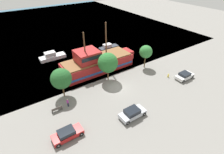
# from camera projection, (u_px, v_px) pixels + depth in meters

# --- Properties ---
(ground_plane) EXTENTS (160.00, 160.00, 0.00)m
(ground_plane) POSITION_uv_depth(u_px,v_px,m) (117.00, 87.00, 33.00)
(ground_plane) COLOR gray
(water_surface) EXTENTS (80.00, 80.00, 0.00)m
(water_surface) POSITION_uv_depth(u_px,v_px,m) (47.00, 28.00, 63.51)
(water_surface) COLOR #38667F
(water_surface) RESTS_ON ground
(pirate_ship) EXTENTS (16.63, 5.40, 10.00)m
(pirate_ship) POSITION_uv_depth(u_px,v_px,m) (97.00, 62.00, 37.51)
(pirate_ship) COLOR #A31E1E
(pirate_ship) RESTS_ON water_surface
(moored_boat_dockside) EXTENTS (5.40, 1.82, 1.84)m
(moored_boat_dockside) POSITION_uv_depth(u_px,v_px,m) (108.00, 48.00, 46.65)
(moored_boat_dockside) COLOR #2D333D
(moored_boat_dockside) RESTS_ON water_surface
(moored_boat_outer) EXTENTS (6.12, 2.12, 1.88)m
(moored_boat_outer) POSITION_uv_depth(u_px,v_px,m) (52.00, 56.00, 42.41)
(moored_boat_outer) COLOR silver
(moored_boat_outer) RESTS_ON water_surface
(parked_car_curb_front) EXTENTS (4.15, 1.92, 1.48)m
(parked_car_curb_front) POSITION_uv_depth(u_px,v_px,m) (132.00, 113.00, 26.33)
(parked_car_curb_front) COLOR #B7BCC6
(parked_car_curb_front) RESTS_ON ground_plane
(parked_car_curb_mid) EXTENTS (3.91, 1.90, 1.36)m
(parked_car_curb_mid) POSITION_uv_depth(u_px,v_px,m) (185.00, 76.00, 35.16)
(parked_car_curb_mid) COLOR white
(parked_car_curb_mid) RESTS_ON ground_plane
(parked_car_curb_rear) EXTENTS (4.12, 1.80, 1.38)m
(parked_car_curb_rear) POSITION_uv_depth(u_px,v_px,m) (67.00, 134.00, 23.18)
(parked_car_curb_rear) COLOR #B21E1E
(parked_car_curb_rear) RESTS_ON ground_plane
(fire_hydrant) EXTENTS (0.42, 0.25, 0.76)m
(fire_hydrant) POSITION_uv_depth(u_px,v_px,m) (168.00, 75.00, 35.73)
(fire_hydrant) COLOR yellow
(fire_hydrant) RESTS_ON ground_plane
(bench_promenade_east) EXTENTS (1.67, 0.45, 0.85)m
(bench_promenade_east) POSITION_uv_depth(u_px,v_px,m) (57.00, 109.00, 27.49)
(bench_promenade_east) COLOR #4C4742
(bench_promenade_east) RESTS_ON ground_plane
(pedestrian_walking_near) EXTENTS (0.32, 0.32, 1.53)m
(pedestrian_walking_near) POSITION_uv_depth(u_px,v_px,m) (68.00, 103.00, 28.25)
(pedestrian_walking_near) COLOR #232838
(pedestrian_walking_near) RESTS_ON ground_plane
(tree_row_east) EXTENTS (3.54, 3.54, 5.37)m
(tree_row_east) POSITION_uv_depth(u_px,v_px,m) (61.00, 79.00, 29.00)
(tree_row_east) COLOR brown
(tree_row_east) RESTS_ON ground_plane
(tree_row_mideast) EXTENTS (3.87, 3.87, 5.81)m
(tree_row_mideast) POSITION_uv_depth(u_px,v_px,m) (108.00, 63.00, 33.05)
(tree_row_mideast) COLOR brown
(tree_row_mideast) RESTS_ON ground_plane
(tree_row_midwest) EXTENTS (2.76, 2.76, 5.15)m
(tree_row_midwest) POSITION_uv_depth(u_px,v_px,m) (146.00, 52.00, 37.43)
(tree_row_midwest) COLOR brown
(tree_row_midwest) RESTS_ON ground_plane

